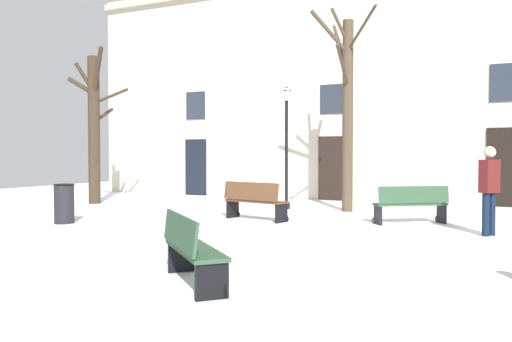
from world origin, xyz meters
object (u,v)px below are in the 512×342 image
at_px(bench_far_corner, 411,204).
at_px(person_by_shop_door, 489,186).
at_px(bench_by_litter_bin, 254,201).
at_px(bench_near_lamp, 191,249).
at_px(litter_bin, 64,204).
at_px(tree_near_facade, 347,105).
at_px(streetlamp, 286,134).
at_px(tree_foreground, 94,124).

bearing_deg(bench_far_corner, person_by_shop_door, 110.92).
xyz_separation_m(bench_by_litter_bin, bench_near_lamp, (1.95, -6.04, -0.04)).
xyz_separation_m(litter_bin, person_by_shop_door, (9.10, 2.16, 0.53)).
relative_size(tree_near_facade, bench_far_corner, 3.47).
distance_m(litter_bin, person_by_shop_door, 9.36).
height_order(streetlamp, person_by_shop_door, streetlamp).
bearing_deg(streetlamp, bench_by_litter_bin, -84.42).
bearing_deg(bench_near_lamp, tree_near_facade, -43.47).
height_order(bench_near_lamp, bench_far_corner, bench_far_corner).
bearing_deg(bench_near_lamp, streetlamp, -32.07).
height_order(tree_foreground, streetlamp, tree_foreground).
bearing_deg(bench_far_corner, tree_foreground, -39.37).
bearing_deg(bench_near_lamp, bench_far_corner, -59.59).
bearing_deg(tree_near_facade, person_by_shop_door, -40.23).
height_order(litter_bin, bench_far_corner, litter_bin).
xyz_separation_m(streetlamp, bench_by_litter_bin, (0.28, -2.85, -1.76)).
height_order(tree_near_facade, bench_near_lamp, tree_near_facade).
relative_size(tree_foreground, streetlamp, 1.38).
distance_m(tree_near_facade, bench_far_corner, 3.86).
xyz_separation_m(bench_near_lamp, bench_far_corner, (1.66, 6.94, 0.03)).
bearing_deg(streetlamp, tree_near_facade, 2.31).
bearing_deg(litter_bin, streetlamp, 55.84).
height_order(tree_foreground, bench_by_litter_bin, tree_foreground).
bearing_deg(bench_by_litter_bin, streetlamp, -69.86).
height_order(bench_near_lamp, person_by_shop_door, person_by_shop_door).
relative_size(streetlamp, person_by_shop_door, 2.05).
xyz_separation_m(bench_near_lamp, person_by_shop_door, (3.31, 5.81, 0.55)).
relative_size(tree_near_facade, bench_by_litter_bin, 3.25).
distance_m(litter_bin, bench_far_corner, 8.14).
distance_m(streetlamp, person_by_shop_door, 6.46).
bearing_deg(person_by_shop_door, bench_by_litter_bin, -56.13).
distance_m(tree_near_facade, tree_foreground, 8.32).
xyz_separation_m(tree_near_facade, litter_bin, (-5.37, -5.31, -2.56)).
height_order(tree_near_facade, streetlamp, tree_near_facade).
xyz_separation_m(bench_by_litter_bin, bench_far_corner, (3.61, 0.91, -0.01)).
relative_size(bench_far_corner, person_by_shop_door, 0.93).
bearing_deg(bench_far_corner, bench_by_litter_bin, -20.47).
bearing_deg(bench_far_corner, bench_near_lamp, 42.01).
distance_m(tree_foreground, person_by_shop_door, 12.24).
distance_m(streetlamp, bench_by_litter_bin, 3.36).
height_order(litter_bin, bench_by_litter_bin, bench_by_litter_bin).
bearing_deg(litter_bin, bench_far_corner, 23.86).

